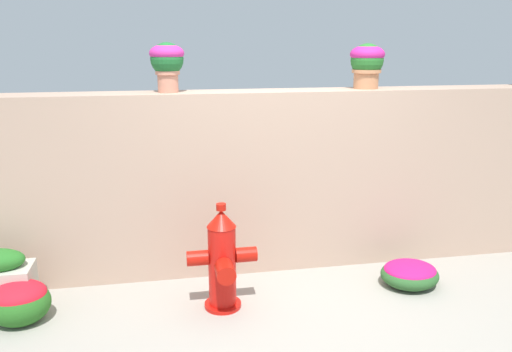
{
  "coord_description": "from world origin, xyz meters",
  "views": [
    {
      "loc": [
        -0.93,
        -3.25,
        2.06
      ],
      "look_at": [
        -0.16,
        0.94,
        0.92
      ],
      "focal_mm": 35.75,
      "sensor_mm": 36.0,
      "label": 1
    }
  ],
  "objects_px": {
    "potted_plant_1": "(167,61)",
    "fire_hydrant": "(222,262)",
    "flower_bush_right": "(410,273)",
    "flower_bush_left": "(19,301)",
    "potted_plant_2": "(367,62)"
  },
  "relations": [
    {
      "from": "fire_hydrant",
      "to": "potted_plant_1",
      "type": "bearing_deg",
      "value": 114.86
    },
    {
      "from": "fire_hydrant",
      "to": "flower_bush_left",
      "type": "distance_m",
      "value": 1.54
    },
    {
      "from": "potted_plant_2",
      "to": "flower_bush_left",
      "type": "bearing_deg",
      "value": -166.4
    },
    {
      "from": "fire_hydrant",
      "to": "flower_bush_right",
      "type": "xyz_separation_m",
      "value": [
        1.63,
        0.09,
        -0.28
      ]
    },
    {
      "from": "potted_plant_2",
      "to": "flower_bush_right",
      "type": "distance_m",
      "value": 1.9
    },
    {
      "from": "potted_plant_2",
      "to": "fire_hydrant",
      "type": "bearing_deg",
      "value": -151.19
    },
    {
      "from": "potted_plant_1",
      "to": "flower_bush_right",
      "type": "bearing_deg",
      "value": -18.5
    },
    {
      "from": "potted_plant_1",
      "to": "flower_bush_left",
      "type": "distance_m",
      "value": 2.19
    },
    {
      "from": "potted_plant_1",
      "to": "fire_hydrant",
      "type": "relative_size",
      "value": 0.48
    },
    {
      "from": "potted_plant_1",
      "to": "flower_bush_right",
      "type": "xyz_separation_m",
      "value": [
        1.98,
        -0.66,
        -1.78
      ]
    },
    {
      "from": "potted_plant_1",
      "to": "flower_bush_right",
      "type": "distance_m",
      "value": 2.74
    },
    {
      "from": "flower_bush_left",
      "to": "flower_bush_right",
      "type": "height_order",
      "value": "flower_bush_left"
    },
    {
      "from": "flower_bush_right",
      "to": "flower_bush_left",
      "type": "bearing_deg",
      "value": -179.7
    },
    {
      "from": "fire_hydrant",
      "to": "flower_bush_left",
      "type": "bearing_deg",
      "value": 177.42
    },
    {
      "from": "potted_plant_1",
      "to": "fire_hydrant",
      "type": "height_order",
      "value": "potted_plant_1"
    }
  ]
}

